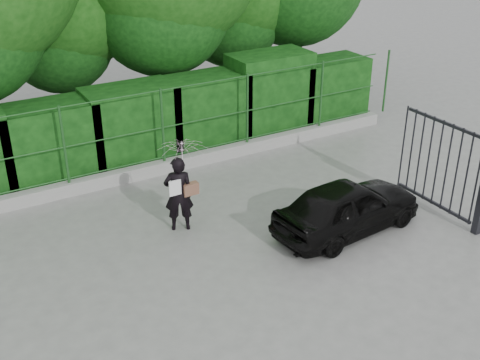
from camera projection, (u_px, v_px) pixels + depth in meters
ground at (247, 270)px, 10.83m from camera, size 80.00×80.00×0.00m
kerb at (150, 170)px, 14.24m from camera, size 14.00×0.25×0.30m
fence at (155, 127)px, 13.88m from camera, size 14.13×0.06×1.80m
hedge at (129, 124)px, 14.62m from camera, size 14.20×1.20×2.21m
gate at (466, 170)px, 11.82m from camera, size 0.22×2.33×2.36m
woman at (182, 172)px, 11.67m from camera, size 0.96×0.98×1.86m
car at (347, 206)px, 11.83m from camera, size 3.29×1.55×1.09m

